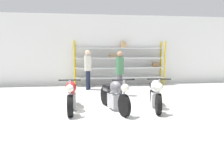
{
  "coord_description": "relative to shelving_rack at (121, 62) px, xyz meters",
  "views": [
    {
      "loc": [
        -0.95,
        -6.53,
        1.76
      ],
      "look_at": [
        0.0,
        0.4,
        0.7
      ],
      "focal_mm": 35.0,
      "sensor_mm": 36.0,
      "label": 1
    }
  ],
  "objects": [
    {
      "name": "ground_plane",
      "position": [
        -1.04,
        -4.59,
        -1.18
      ],
      "size": [
        30.0,
        30.0,
        0.0
      ],
      "primitive_type": "plane",
      "color": "silver"
    },
    {
      "name": "back_wall",
      "position": [
        -1.04,
        0.35,
        0.62
      ],
      "size": [
        30.0,
        0.08,
        3.6
      ],
      "color": "white",
      "rests_on": "ground_plane"
    },
    {
      "name": "shelving_rack",
      "position": [
        0.0,
        0.0,
        0.0
      ],
      "size": [
        4.69,
        0.63,
        2.26
      ],
      "color": "gold",
      "rests_on": "ground_plane"
    },
    {
      "name": "motorcycle_red",
      "position": [
        -2.32,
        -4.63,
        -0.75
      ],
      "size": [
        0.59,
        1.96,
        1.01
      ],
      "rotation": [
        0.0,
        0.0,
        -1.57
      ],
      "color": "black",
      "rests_on": "ground_plane"
    },
    {
      "name": "motorcycle_grey",
      "position": [
        -1.06,
        -4.84,
        -0.71
      ],
      "size": [
        0.81,
        1.98,
        1.02
      ],
      "rotation": [
        0.0,
        0.0,
        -1.3
      ],
      "color": "black",
      "rests_on": "ground_plane"
    },
    {
      "name": "motorcycle_white",
      "position": [
        0.25,
        -4.72,
        -0.72
      ],
      "size": [
        0.73,
        2.04,
        1.01
      ],
      "rotation": [
        0.0,
        0.0,
        -1.77
      ],
      "color": "black",
      "rests_on": "ground_plane"
    },
    {
      "name": "person_browsing",
      "position": [
        -1.73,
        -1.15,
        -0.11
      ],
      "size": [
        0.43,
        0.43,
        1.8
      ],
      "rotation": [
        0.0,
        0.0,
        2.67
      ],
      "color": "#1E2338",
      "rests_on": "ground_plane"
    },
    {
      "name": "person_near_rack",
      "position": [
        -0.52,
        -2.67,
        -0.14
      ],
      "size": [
        0.45,
        0.45,
        1.75
      ],
      "rotation": [
        0.0,
        0.0,
        2.5
      ],
      "color": "#595960",
      "rests_on": "ground_plane"
    }
  ]
}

